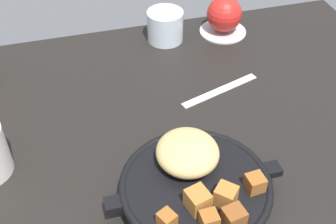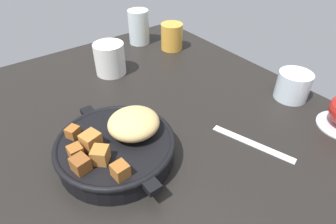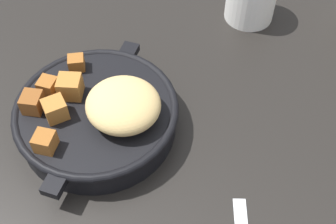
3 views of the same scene
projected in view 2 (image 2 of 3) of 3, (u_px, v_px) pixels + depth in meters
The scene contains 7 objects.
ground_plane at pixel (152, 143), 60.34cm from camera, with size 103.97×86.77×2.40cm, color black.
cast_iron_skillet at pixel (118, 145), 53.54cm from camera, with size 26.72×22.43×8.83cm.
butter_knife at pixel (252, 143), 58.35cm from camera, with size 17.35×1.60×0.36cm, color silver.
ceramic_mug_white at pixel (110, 59), 78.99cm from camera, with size 8.32×8.32×8.68cm, color silver.
water_glass_tall at pixel (139, 27), 94.70cm from camera, with size 6.80×6.80×10.91cm, color silver.
water_glass_short at pixel (293, 86), 69.68cm from camera, with size 7.98×7.98×6.86cm, color silver.
juice_glass_amber at pixel (172, 37), 91.77cm from camera, with size 6.95×6.95×8.19cm, color gold.
Camera 2 is at (37.24, -23.51, 40.70)cm, focal length 30.71 mm.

